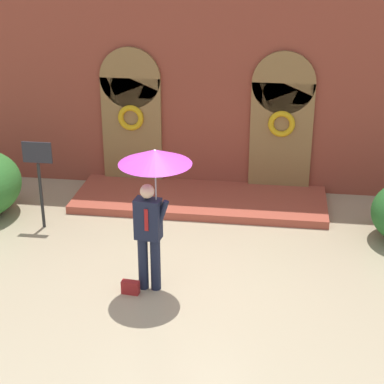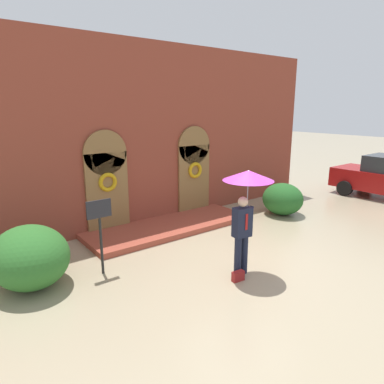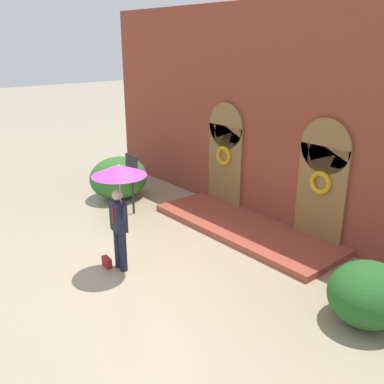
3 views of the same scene
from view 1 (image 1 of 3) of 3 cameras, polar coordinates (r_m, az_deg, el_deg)
ground_plane at (r=10.70m, az=-1.39°, el=-7.61°), size 80.00×80.00×0.00m
building_facade at (r=13.60m, az=1.37°, el=11.27°), size 14.00×2.30×5.60m
person_with_umbrella at (r=9.56m, az=-3.46°, el=1.26°), size 1.10×1.10×2.36m
handbag at (r=10.27m, az=-5.50°, el=-8.43°), size 0.29×0.15×0.22m
sign_post at (r=12.24m, az=-13.46°, el=1.86°), size 0.56×0.06×1.72m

